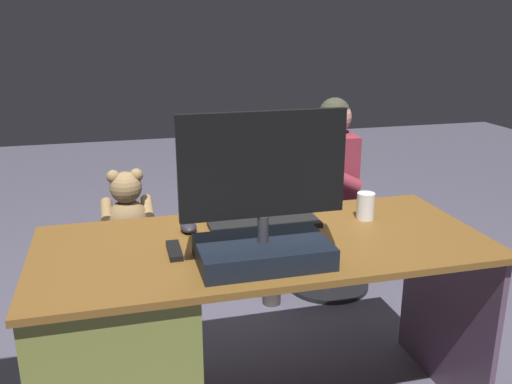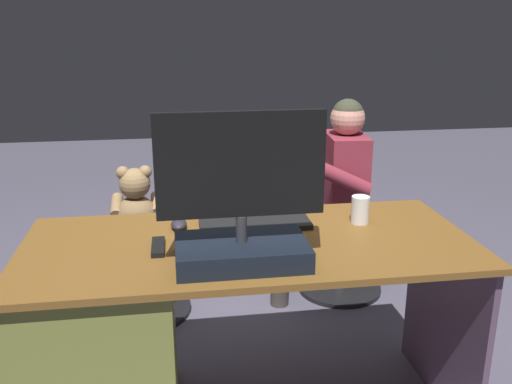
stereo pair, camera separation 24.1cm
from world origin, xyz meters
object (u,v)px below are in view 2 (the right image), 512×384
keyboard (255,224)px  monitor (241,220)px  office_chair_teddy (141,269)px  computer_mouse (179,224)px  cup (360,210)px  tv_remote (158,247)px  person (329,184)px  visitor_chair (341,249)px  desk (133,336)px  teddy_bear (136,204)px

keyboard → monitor: bearing=73.5°
monitor → office_chair_teddy: bearing=-69.1°
computer_mouse → cup: (-0.69, 0.04, 0.03)m
keyboard → tv_remote: keyboard is taller
keyboard → computer_mouse: (0.29, -0.02, 0.01)m
monitor → person: monitor is taller
computer_mouse → office_chair_teddy: computer_mouse is taller
keyboard → person: 0.98m
keyboard → visitor_chair: bearing=-126.6°
desk → computer_mouse: computer_mouse is taller
desk → visitor_chair: bearing=-138.3°
tv_remote → teddy_bear: 0.94m
monitor → keyboard: 0.35m
office_chair_teddy → keyboard: bearing=123.5°
keyboard → visitor_chair: 1.15m
cup → desk: bearing=7.8°
desk → cup: size_ratio=15.08×
office_chair_teddy → person: person is taller
office_chair_teddy → tv_remote: bearing=98.2°
computer_mouse → person: size_ratio=0.09×
teddy_bear → visitor_chair: bearing=-176.1°
cup → visitor_chair: (-0.21, -0.85, -0.54)m
tv_remote → person: person is taller
desk → keyboard: size_ratio=3.80×
computer_mouse → teddy_bear: (0.20, -0.73, -0.15)m
tv_remote → office_chair_teddy: bearing=-81.4°
cup → visitor_chair: size_ratio=0.22×
monitor → keyboard: monitor is taller
person → cup: bearing=81.8°
tv_remote → teddy_bear: (0.13, -0.92, -0.15)m
person → teddy_bear: bearing=3.8°
visitor_chair → cup: bearing=76.1°
monitor → teddy_bear: (0.40, -1.06, -0.28)m
cup → person: 0.86m
cup → tv_remote: cup is taller
office_chair_teddy → person: 1.09m
desk → cup: (-0.88, -0.12, 0.40)m
computer_mouse → person: 1.15m
computer_mouse → tv_remote: 0.20m
cup → teddy_bear: 1.20m
monitor → computer_mouse: 0.40m
tv_remote → computer_mouse: bearing=-111.4°
desk → teddy_bear: size_ratio=4.42×
keyboard → visitor_chair: size_ratio=0.89×
monitor → visitor_chair: size_ratio=1.12×
office_chair_teddy → monitor: bearing=110.9°
teddy_bear → person: size_ratio=0.33×
cup → tv_remote: bearing=10.8°
monitor → person: 1.31m
keyboard → tv_remote: bearing=24.5°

